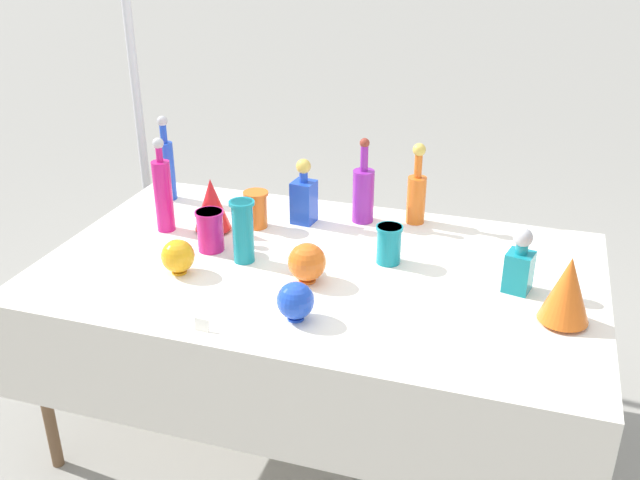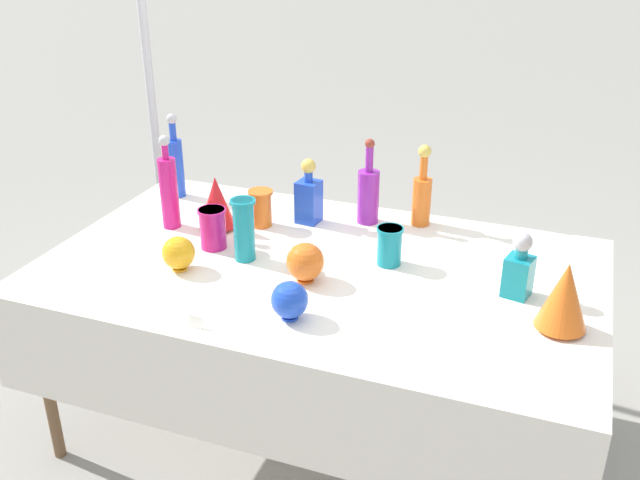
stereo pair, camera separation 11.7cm
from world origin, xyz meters
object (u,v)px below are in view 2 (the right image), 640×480
object	(u,v)px
tall_bottle_2	(368,193)
slender_vase_0	(261,207)
cardboard_box_behind_left	(320,271)
slender_vase_1	(389,244)
tall_bottle_0	(422,194)
fluted_vase_0	(216,202)
tall_bottle_1	(176,163)
square_decanter_1	(519,269)
tall_bottle_3	(169,190)
fluted_vase_1	(564,296)
slender_vase_3	(244,228)
round_bowl_0	(305,262)
slender_vase_2	(213,227)
round_bowl_1	(290,300)
canopy_pole	(153,116)
round_bowl_2	(178,253)
square_decanter_0	(309,196)

from	to	relation	value
tall_bottle_2	slender_vase_0	size ratio (longest dim) A/B	2.35
cardboard_box_behind_left	slender_vase_1	bearing A→B (deg)	-56.59
tall_bottle_0	fluted_vase_0	bearing A→B (deg)	-156.46
tall_bottle_1	square_decanter_1	size ratio (longest dim) A/B	1.64
tall_bottle_3	fluted_vase_1	xyz separation A→B (m)	(1.52, -0.25, -0.04)
slender_vase_0	slender_vase_3	world-z (taller)	slender_vase_3
square_decanter_1	round_bowl_0	distance (m)	0.72
slender_vase_2	square_decanter_1	bearing A→B (deg)	1.55
tall_bottle_0	round_bowl_1	distance (m)	0.89
tall_bottle_0	tall_bottle_3	distance (m)	1.01
square_decanter_1	fluted_vase_0	xyz separation A→B (m)	(-1.19, 0.13, 0.02)
fluted_vase_1	slender_vase_3	bearing A→B (deg)	175.38
fluted_vase_0	canopy_pole	bearing A→B (deg)	136.66
square_decanter_1	slender_vase_3	xyz separation A→B (m)	(-0.97, -0.08, 0.03)
slender_vase_1	fluted_vase_0	size ratio (longest dim) A/B	0.65
round_bowl_1	cardboard_box_behind_left	size ratio (longest dim) A/B	0.22
tall_bottle_2	fluted_vase_1	world-z (taller)	tall_bottle_2
round_bowl_0	slender_vase_0	bearing A→B (deg)	132.32
slender_vase_2	slender_vase_0	bearing A→B (deg)	71.33
slender_vase_1	round_bowl_0	size ratio (longest dim) A/B	1.02
fluted_vase_0	round_bowl_1	size ratio (longest dim) A/B	1.73
tall_bottle_1	slender_vase_0	size ratio (longest dim) A/B	2.50
round_bowl_0	slender_vase_3	bearing A→B (deg)	163.81
slender_vase_2	round_bowl_2	size ratio (longest dim) A/B	1.25
tall_bottle_0	tall_bottle_3	xyz separation A→B (m)	(-0.94, -0.38, 0.03)
tall_bottle_2	fluted_vase_0	xyz separation A→B (m)	(-0.55, -0.28, -0.01)
tall_bottle_1	tall_bottle_0	bearing A→B (deg)	3.98
tall_bottle_3	round_bowl_2	size ratio (longest dim) A/B	3.04
tall_bottle_3	cardboard_box_behind_left	xyz separation A→B (m)	(0.29, 0.93, -0.77)
tall_bottle_0	fluted_vase_1	world-z (taller)	tall_bottle_0
cardboard_box_behind_left	canopy_pole	size ratio (longest dim) A/B	0.23
square_decanter_1	fluted_vase_1	world-z (taller)	square_decanter_1
slender_vase_2	fluted_vase_1	bearing A→B (deg)	-6.16
square_decanter_0	fluted_vase_1	world-z (taller)	square_decanter_0
square_decanter_0	square_decanter_1	world-z (taller)	square_decanter_0
tall_bottle_3	canopy_pole	world-z (taller)	canopy_pole
round_bowl_1	cardboard_box_behind_left	world-z (taller)	round_bowl_1
slender_vase_1	slender_vase_3	size ratio (longest dim) A/B	0.61
fluted_vase_0	cardboard_box_behind_left	bearing A→B (deg)	83.04
tall_bottle_0	tall_bottle_2	world-z (taller)	tall_bottle_2
slender_vase_0	slender_vase_1	xyz separation A→B (m)	(0.58, -0.15, -0.00)
tall_bottle_2	slender_vase_3	distance (m)	0.58
square_decanter_0	slender_vase_3	world-z (taller)	square_decanter_0
slender_vase_3	cardboard_box_behind_left	world-z (taller)	slender_vase_3
tall_bottle_3	square_decanter_0	distance (m)	0.56
tall_bottle_1	canopy_pole	distance (m)	0.56
tall_bottle_1	square_decanter_0	distance (m)	0.66
slender_vase_2	fluted_vase_0	size ratio (longest dim) A/B	0.71
fluted_vase_0	slender_vase_3	bearing A→B (deg)	-42.82
slender_vase_2	round_bowl_0	distance (m)	0.44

